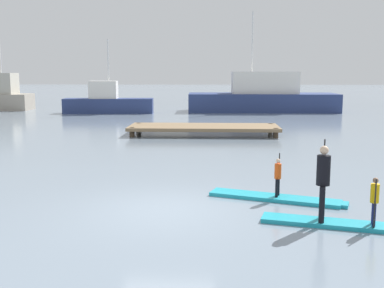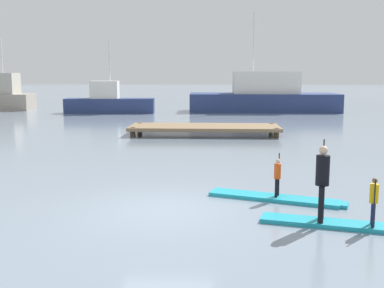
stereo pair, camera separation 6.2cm
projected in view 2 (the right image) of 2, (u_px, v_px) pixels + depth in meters
The scene contains 9 objects.
ground_plane at pixel (165, 209), 11.88m from camera, with size 240.00×240.00×0.00m, color gray.
paddleboard_near at pixel (276, 198), 12.75m from camera, with size 3.67×1.80×0.10m.
paddler_child_solo at pixel (278, 175), 12.66m from camera, with size 0.23×0.36×1.16m.
paddleboard_far at pixel (335, 224), 10.58m from camera, with size 3.34×1.36×0.10m.
paddler_adult at pixel (322, 178), 10.52m from camera, with size 0.37×0.52×1.84m.
paddler_child_front at pixel (374, 199), 10.24m from camera, with size 0.23×0.38×1.07m.
fishing_boat_white_large at pixel (264, 97), 41.30m from camera, with size 13.01×4.39×8.63m.
motor_boat_small_navy at pixel (109, 102), 39.73m from camera, with size 7.57×2.29×6.14m.
floating_dock at pixel (205, 127), 26.02m from camera, with size 8.23×2.92×0.50m.
Camera 2 is at (1.24, -11.45, 3.43)m, focal length 43.96 mm.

